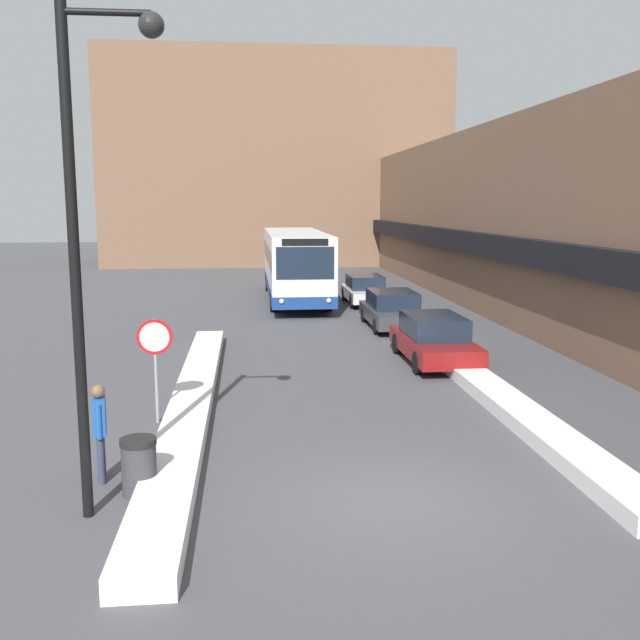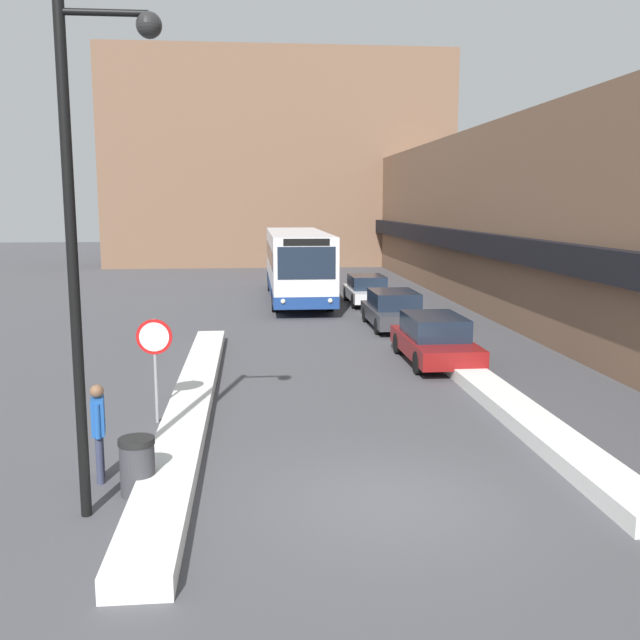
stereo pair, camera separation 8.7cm
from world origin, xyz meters
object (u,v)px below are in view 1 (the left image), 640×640
at_px(stop_sign, 155,348).
at_px(pedestrian, 100,424).
at_px(street_lamp, 90,216).
at_px(parked_car_front, 434,339).
at_px(parked_car_middle, 393,309).
at_px(parked_car_back, 365,289).
at_px(city_bus, 295,263).
at_px(trash_bin, 139,466).

xyz_separation_m(stop_sign, pedestrian, (-0.54, -3.23, -0.63)).
bearing_deg(street_lamp, parked_car_front, 52.05).
xyz_separation_m(parked_car_middle, parked_car_back, (0.00, 6.45, -0.00)).
distance_m(parked_car_back, street_lamp, 23.98).
xyz_separation_m(parked_car_middle, stop_sign, (-7.46, -11.33, 0.95)).
height_order(city_bus, trash_bin, city_bus).
xyz_separation_m(city_bus, trash_bin, (-4.09, -23.44, -1.32)).
bearing_deg(parked_car_front, parked_car_back, 90.00).
xyz_separation_m(parked_car_middle, street_lamp, (-7.67, -15.96, 3.80)).
bearing_deg(parked_car_middle, stop_sign, -123.35).
distance_m(parked_car_front, pedestrian, 11.63).
distance_m(parked_car_front, parked_car_back, 12.56).
relative_size(stop_sign, street_lamp, 0.31).
distance_m(city_bus, parked_car_back, 3.80).
xyz_separation_m(city_bus, stop_sign, (-4.28, -19.55, -0.16)).
height_order(city_bus, parked_car_front, city_bus).
relative_size(stop_sign, trash_bin, 2.39).
distance_m(parked_car_middle, stop_sign, 13.60).
bearing_deg(parked_car_back, street_lamp, -108.91).
xyz_separation_m(city_bus, pedestrian, (-4.81, -22.78, -0.79)).
height_order(pedestrian, trash_bin, pedestrian).
bearing_deg(street_lamp, city_bus, 79.47).
bearing_deg(stop_sign, parked_car_middle, 56.65).
distance_m(parked_car_middle, parked_car_back, 6.45).
height_order(city_bus, pedestrian, city_bus).
xyz_separation_m(parked_car_front, trash_bin, (-7.26, -9.10, -0.24)).
distance_m(parked_car_front, street_lamp, 13.04).
height_order(city_bus, parked_car_middle, city_bus).
height_order(parked_car_back, trash_bin, parked_car_back).
bearing_deg(trash_bin, city_bus, 80.11).
relative_size(parked_car_back, pedestrian, 2.53).
bearing_deg(parked_car_middle, street_lamp, -115.68).
relative_size(city_bus, trash_bin, 13.10).
bearing_deg(parked_car_front, parked_car_middle, 90.00).
bearing_deg(pedestrian, parked_car_back, 149.86).
distance_m(city_bus, stop_sign, 20.02).
bearing_deg(stop_sign, street_lamp, -92.68).
bearing_deg(street_lamp, parked_car_middle, 64.32).
bearing_deg(city_bus, street_lamp, -100.53).
bearing_deg(parked_car_back, city_bus, 150.83).
height_order(parked_car_back, stop_sign, stop_sign).
height_order(parked_car_middle, pedestrian, pedestrian).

